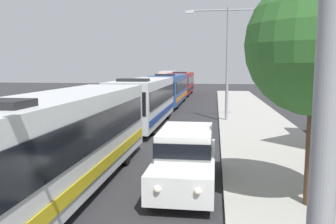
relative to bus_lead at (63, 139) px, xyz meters
The scene contains 8 objects.
bus_lead is the anchor object (origin of this frame).
bus_second_in_line 12.48m from the bus_lead, 90.00° to the left, with size 2.58×10.68×3.21m.
bus_middle 25.42m from the bus_lead, 90.00° to the left, with size 2.58×12.14×3.21m.
bus_fourth_in_line 38.33m from the bus_lead, 90.00° to the left, with size 2.58×11.83×3.21m.
white_suv 3.88m from the bus_lead, 14.66° to the left, with size 1.86×5.05×1.90m.
box_truck_oncoming 47.16m from the bus_lead, 94.01° to the left, with size 2.35×7.01×3.15m.
streetlamp_mid 15.94m from the bus_lead, 69.76° to the left, with size 5.82×0.28×7.74m.
roadside_tree 7.70m from the bus_lead, ahead, with size 3.71×3.71×6.14m.
Camera 1 is at (3.30, 0.42, 3.87)m, focal length 37.10 mm.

